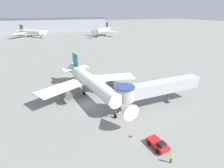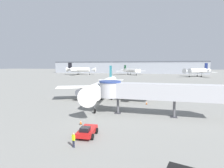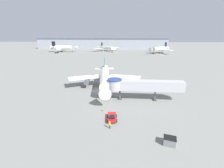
% 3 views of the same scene
% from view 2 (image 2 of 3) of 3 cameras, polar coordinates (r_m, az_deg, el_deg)
% --- Properties ---
extents(ground_plane, '(800.00, 800.00, 0.00)m').
position_cam_2_polar(ground_plane, '(42.14, -6.32, -6.42)').
color(ground_plane, gray).
extents(main_airplane, '(27.03, 30.67, 9.06)m').
position_cam_2_polar(main_airplane, '(44.15, -2.35, -0.75)').
color(main_airplane, white).
rests_on(main_airplane, ground_plane).
extents(jet_bridge, '(21.54, 4.09, 6.18)m').
position_cam_2_polar(jet_bridge, '(32.12, 11.97, -2.27)').
color(jet_bridge, '#B7B7BC').
rests_on(jet_bridge, ground_plane).
extents(pushback_tug_red, '(2.40, 3.85, 1.47)m').
position_cam_2_polar(pushback_tug_red, '(23.43, -8.17, -14.97)').
color(pushback_tug_red, red).
rests_on(pushback_tug_red, ground_plane).
extents(traffic_cone_starboard_wing, '(0.43, 0.43, 0.71)m').
position_cam_2_polar(traffic_cone_starboard_wing, '(41.89, 11.22, -6.11)').
color(traffic_cone_starboard_wing, black).
rests_on(traffic_cone_starboard_wing, ground_plane).
extents(traffic_cone_near_nose, '(0.41, 0.41, 0.68)m').
position_cam_2_polar(traffic_cone_near_nose, '(28.09, -10.17, -12.19)').
color(traffic_cone_near_nose, black).
rests_on(traffic_cone_near_nose, ground_plane).
extents(ground_crew_marshaller, '(0.36, 0.27, 1.70)m').
position_cam_2_polar(ground_crew_marshaller, '(20.67, -12.46, -17.14)').
color(ground_crew_marshaller, '#1E2338').
rests_on(ground_crew_marshaller, ground_plane).
extents(background_jet_navy_tail, '(24.73, 24.26, 11.15)m').
position_cam_2_polar(background_jet_navy_tail, '(155.65, 26.27, 3.88)').
color(background_jet_navy_tail, white).
rests_on(background_jet_navy_tail, ground_plane).
extents(background_jet_green_tail, '(31.07, 31.21, 9.63)m').
position_cam_2_polar(background_jet_green_tail, '(175.48, 5.99, 4.44)').
color(background_jet_green_tail, white).
rests_on(background_jet_green_tail, ground_plane).
extents(background_jet_black_tail, '(29.89, 33.46, 11.77)m').
position_cam_2_polar(background_jet_black_tail, '(175.12, -10.51, 4.66)').
color(background_jet_black_tail, white).
rests_on(background_jet_black_tail, ground_plane).
extents(terminal_building, '(179.41, 27.53, 14.06)m').
position_cam_2_polar(terminal_building, '(216.32, 4.78, 5.49)').
color(terminal_building, '#999EA8').
rests_on(terminal_building, ground_plane).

